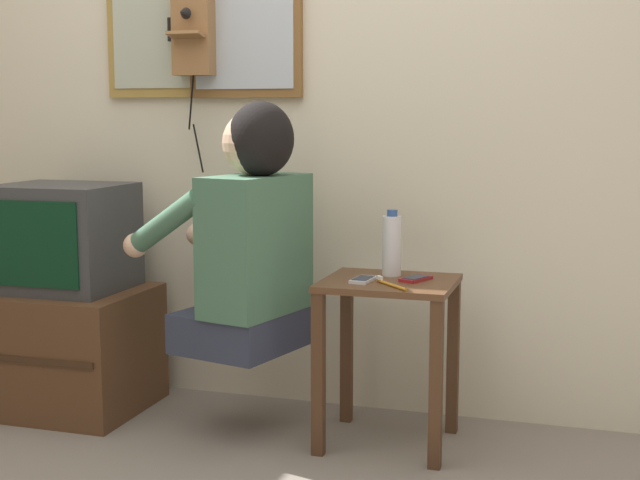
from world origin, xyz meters
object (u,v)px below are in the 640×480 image
Objects in this scene: wall_phone_antique at (195,21)px; water_bottle at (392,245)px; cell_phone_held at (363,280)px; cell_phone_spare at (416,279)px; framed_picture at (154,31)px; person at (249,235)px; wall_mirror at (245,9)px; toothbrush at (389,284)px; television at (63,237)px.

wall_phone_antique is 1.18m from water_bottle.
cell_phone_spare is (0.17, 0.07, 0.00)m from cell_phone_held.
framed_picture reaches higher than cell_phone_spare.
wall_phone_antique is 1.58× the size of framed_picture.
wall_mirror is (-0.17, 0.39, 0.81)m from person.
wall_phone_antique is at bearing -173.92° from cell_phone_spare.
person is 0.53m from toothbrush.
framed_picture is at bearing -173.28° from cell_phone_spare.
framed_picture is 3.80× the size of cell_phone_spare.
wall_mirror is 1.09m from water_bottle.
person is 1.67× the size of framed_picture.
framed_picture reaches higher than water_bottle.
wall_mirror is at bearing -0.46° from framed_picture.
wall_phone_antique is (-0.36, 0.35, 0.77)m from person.
toothbrush reaches higher than cell_phone_spare.
framed_picture reaches higher than television.
person reaches higher than toothbrush.
framed_picture is (0.25, 0.31, 0.79)m from television.
cell_phone_held is (0.77, -0.34, -0.91)m from wall_phone_antique.
cell_phone_spare is at bearing 18.54° from toothbrush.
framed_picture is at bearing 167.34° from wall_phone_antique.
cell_phone_spare is at bearing -34.87° from water_bottle.
wall_phone_antique reaches higher than cell_phone_held.
wall_phone_antique is 5.84× the size of toothbrush.
person is 1.06× the size of wall_phone_antique.
cell_phone_held and cell_phone_spare have the same top height.
television is 1.28m from water_bottle.
wall_phone_antique is at bearing 160.50° from cell_phone_held.
cell_phone_spare is at bearing -23.02° from wall_mirror.
person is 6.20× the size of toothbrush.
wall_phone_antique is 1.33m from cell_phone_spare.
toothbrush is at bearing -21.51° from cell_phone_held.
framed_picture is 1.31m from water_bottle.
framed_picture is at bearing 51.78° from television.
wall_mirror is 4.75× the size of toothbrush.
television is 0.58× the size of wall_phone_antique.
water_bottle is at bearing -20.93° from wall_mirror.
framed_picture is 0.78× the size of wall_mirror.
cell_phone_held is (0.96, -0.39, -0.88)m from framed_picture.
cell_phone_spare is (1.38, -0.00, -0.09)m from television.
toothbrush is (1.31, -0.12, -0.09)m from television.
cell_phone_held is at bearing -33.80° from wall_mirror.
toothbrush is at bearing -80.77° from person.
framed_picture is at bearing 179.54° from wall_mirror.
framed_picture is (-0.20, 0.04, -0.03)m from wall_phone_antique.
water_bottle is (1.03, -0.25, -0.78)m from framed_picture.
water_bottle is at bearing -13.57° from framed_picture.
wall_mirror is at bearing 12.09° from wall_phone_antique.
wall_mirror is (0.64, 0.31, 0.87)m from television.
person is 0.43m from cell_phone_held.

